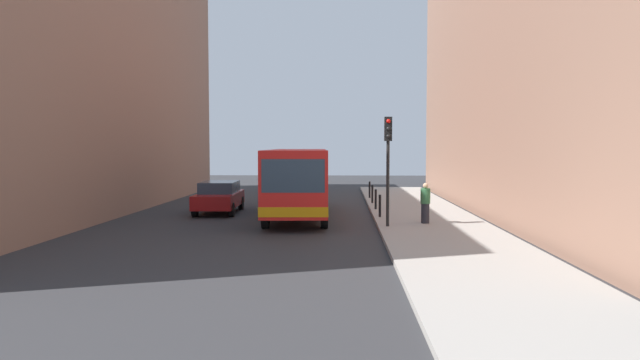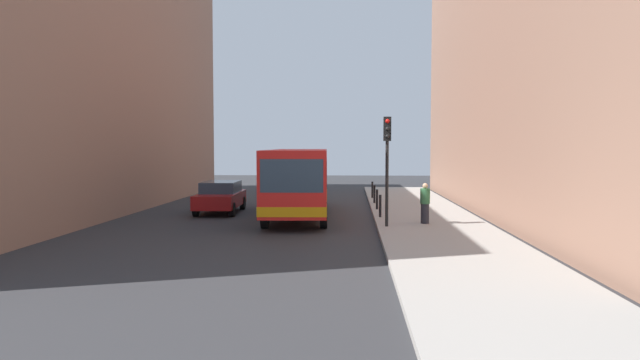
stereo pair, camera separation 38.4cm
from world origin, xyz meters
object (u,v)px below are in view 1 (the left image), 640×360
at_px(pedestrian_near_signal, 425,203).
at_px(traffic_light, 388,150).
at_px(bus, 298,178).
at_px(bollard_far, 372,194).
at_px(bollard_farthest, 370,190).
at_px(car_beside_bus, 219,196).
at_px(bollard_near, 380,206).
at_px(bollard_mid, 376,199).

bearing_deg(pedestrian_near_signal, traffic_light, 49.86).
bearing_deg(bus, pedestrian_near_signal, 144.27).
xyz_separation_m(bollard_far, bollard_farthest, (0.00, 3.08, 0.00)).
distance_m(bus, pedestrian_near_signal, 6.31).
relative_size(car_beside_bus, bollard_far, 4.68).
height_order(bollard_far, pedestrian_near_signal, pedestrian_near_signal).
bearing_deg(bollard_farthest, traffic_light, -89.53).
height_order(bus, bollard_farthest, bus).
height_order(bollard_far, bollard_farthest, same).
bearing_deg(bollard_farthest, bus, -114.78).
bearing_deg(car_beside_bus, bollard_far, -155.74).
height_order(bollard_near, bollard_far, same).
bearing_deg(car_beside_bus, pedestrian_near_signal, 151.82).
relative_size(traffic_light, bollard_farthest, 4.32).
height_order(car_beside_bus, bollard_near, car_beside_bus).
relative_size(car_beside_bus, bollard_mid, 4.68).
distance_m(car_beside_bus, bollard_far, 8.25).
bearing_deg(car_beside_bus, bollard_farthest, -139.62).
height_order(car_beside_bus, bollard_mid, car_beside_bus).
bearing_deg(bollard_near, car_beside_bus, 160.95).
height_order(bollard_mid, bollard_far, same).
height_order(bollard_near, pedestrian_near_signal, pedestrian_near_signal).
height_order(car_beside_bus, traffic_light, traffic_light).
xyz_separation_m(car_beside_bus, traffic_light, (7.52, -5.47, 2.22)).
relative_size(bollard_near, bollard_mid, 1.00).
bearing_deg(car_beside_bus, bollard_near, 159.32).
height_order(car_beside_bus, bollard_farthest, car_beside_bus).
distance_m(car_beside_bus, bollard_near, 7.86).
bearing_deg(bollard_mid, car_beside_bus, -176.00).
bearing_deg(bollard_near, bollard_farthest, 90.00).
relative_size(traffic_light, bollard_near, 4.32).
xyz_separation_m(bollard_mid, bollard_far, (0.00, 3.08, 0.00)).
relative_size(car_beside_bus, bollard_near, 4.68).
xyz_separation_m(bollard_mid, pedestrian_near_signal, (1.64, -5.05, 0.30)).
bearing_deg(bus, bollard_farthest, -117.15).
bearing_deg(bollard_farthest, bollard_mid, -90.00).
bearing_deg(traffic_light, bollard_far, 90.63).
height_order(bus, bollard_mid, bus).
height_order(bus, car_beside_bus, bus).
bearing_deg(pedestrian_near_signal, bollard_mid, -53.58).
bearing_deg(bollard_mid, bollard_farthest, 90.00).
distance_m(bus, bollard_near, 4.03).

